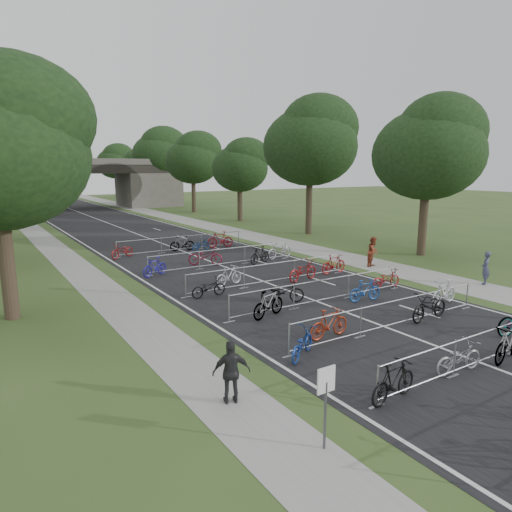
{
  "coord_description": "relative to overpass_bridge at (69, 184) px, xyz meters",
  "views": [
    {
      "loc": [
        -12.63,
        -3.49,
        5.78
      ],
      "look_at": [
        0.36,
        16.87,
        1.1
      ],
      "focal_mm": 32.0,
      "sensor_mm": 36.0,
      "label": 1
    }
  ],
  "objects": [
    {
      "name": "bike_11",
      "position": [
        4.3,
        -56.94,
        -2.99
      ],
      "size": [
        1.85,
        0.69,
        1.08
      ],
      "primitive_type": "imported",
      "rotation": [
        0.0,
        0.0,
        4.82
      ],
      "color": "#B4B4BC",
      "rests_on": "ground"
    },
    {
      "name": "bike_19",
      "position": [
        4.3,
        -49.96,
        -2.99
      ],
      "size": [
        1.83,
        0.62,
        1.08
      ],
      "primitive_type": "imported",
      "rotation": [
        0.0,
        0.0,
        1.64
      ],
      "color": "maroon",
      "rests_on": "ground"
    },
    {
      "name": "bike_24",
      "position": [
        -4.3,
        -39.28,
        -3.04
      ],
      "size": [
        1.96,
        1.5,
        0.99
      ],
      "primitive_type": "imported",
      "rotation": [
        0.0,
        0.0,
        5.23
      ],
      "color": "maroon",
      "rests_on": "ground"
    },
    {
      "name": "barrier_row_6",
      "position": [
        0.0,
        -39.0,
        -2.99
      ],
      "size": [
        9.7,
        0.08,
        1.1
      ],
      "color": "#A4A6AC",
      "rests_on": "ground"
    },
    {
      "name": "bike_18",
      "position": [
        1.8,
        -50.37,
        -2.99
      ],
      "size": [
        2.16,
        1.12,
        1.08
      ],
      "primitive_type": "imported",
      "rotation": [
        0.0,
        0.0,
        1.77
      ],
      "color": "maroon",
      "rests_on": "ground"
    },
    {
      "name": "barrier_row_4",
      "position": [
        0.0,
        -50.0,
        -2.99
      ],
      "size": [
        9.7,
        0.08,
        1.1
      ],
      "color": "#A4A6AC",
      "rests_on": "ground"
    },
    {
      "name": "bike_5",
      "position": [
        -1.19,
        -61.31,
        -3.08
      ],
      "size": [
        1.79,
        0.78,
        0.91
      ],
      "primitive_type": "imported",
      "rotation": [
        0.0,
        0.0,
        1.47
      ],
      "color": "#939198",
      "rests_on": "ground"
    },
    {
      "name": "tree_right_0",
      "position": [
        13.11,
        -49.07,
        3.39
      ],
      "size": [
        7.17,
        7.17,
        10.93
      ],
      "color": "#33261C",
      "rests_on": "ground"
    },
    {
      "name": "bike_6",
      "position": [
        0.82,
        -61.64,
        -2.95
      ],
      "size": [
        2.0,
        0.81,
        1.17
      ],
      "primitive_type": "imported",
      "rotation": [
        0.0,
        0.0,
        4.85
      ],
      "color": "#A4A6AC",
      "rests_on": "ground"
    },
    {
      "name": "tree_right_5",
      "position": [
        13.11,
        10.93,
        2.41
      ],
      "size": [
        6.16,
        6.16,
        9.39
      ],
      "color": "#33261C",
      "rests_on": "ground"
    },
    {
      "name": "sidewalk_left",
      "position": [
        -7.5,
        -15.0,
        -3.53
      ],
      "size": [
        2.0,
        140.0,
        0.01
      ],
      "primitive_type": "cube",
      "color": "gray",
      "rests_on": "ground"
    },
    {
      "name": "bike_9",
      "position": [
        -2.49,
        -57.27,
        -3.01
      ],
      "size": [
        1.77,
        0.58,
        1.05
      ],
      "primitive_type": "imported",
      "rotation": [
        0.0,
        0.0,
        1.62
      ],
      "color": "maroon",
      "rests_on": "ground"
    },
    {
      "name": "bike_4",
      "position": [
        -4.03,
        -61.41,
        -3.01
      ],
      "size": [
        1.79,
        0.68,
        1.05
      ],
      "primitive_type": "imported",
      "rotation": [
        0.0,
        0.0,
        1.68
      ],
      "color": "black",
      "rests_on": "ground"
    },
    {
      "name": "tree_right_6",
      "position": [
        13.11,
        22.93,
        3.39
      ],
      "size": [
        7.17,
        7.17,
        10.93
      ],
      "color": "#33261C",
      "rests_on": "ground"
    },
    {
      "name": "park_sign",
      "position": [
        -6.8,
        -62.0,
        -2.27
      ],
      "size": [
        0.45,
        0.06,
        1.83
      ],
      "color": "#4C4C51",
      "rests_on": "ground"
    },
    {
      "name": "tree_right_4",
      "position": [
        13.11,
        -1.07,
        4.37
      ],
      "size": [
        8.18,
        8.18,
        12.47
      ],
      "color": "#33261C",
      "rests_on": "ground"
    },
    {
      "name": "bike_22",
      "position": [
        2.24,
        -45.62,
        -2.99
      ],
      "size": [
        1.89,
        1.08,
        1.1
      ],
      "primitive_type": "imported",
      "rotation": [
        0.0,
        0.0,
        5.04
      ],
      "color": "black",
      "rests_on": "ground"
    },
    {
      "name": "bike_10",
      "position": [
        2.02,
        -57.93,
        -2.99
      ],
      "size": [
        2.13,
        0.86,
        1.1
      ],
      "primitive_type": "imported",
      "rotation": [
        0.0,
        0.0,
        4.78
      ],
      "color": "black",
      "rests_on": "ground"
    },
    {
      "name": "bike_14",
      "position": [
        1.8,
        -54.76,
        -3.05
      ],
      "size": [
        1.67,
        0.72,
        0.97
      ],
      "primitive_type": "imported",
      "rotation": [
        0.0,
        0.0,
        1.4
      ],
      "color": "#1B4898",
      "rests_on": "ground"
    },
    {
      "name": "tree_right_3",
      "position": [
        13.11,
        -13.07,
        3.39
      ],
      "size": [
        7.17,
        7.17,
        10.93
      ],
      "color": "#33261C",
      "rests_on": "ground"
    },
    {
      "name": "pedestrian_b",
      "position": [
        7.55,
        -49.8,
        -2.65
      ],
      "size": [
        1.04,
        0.93,
        1.76
      ],
      "primitive_type": "imported",
      "rotation": [
        0.0,
        0.0,
        0.37
      ],
      "color": "maroon",
      "rests_on": "ground"
    },
    {
      "name": "road",
      "position": [
        0.0,
        -15.0,
        -3.53
      ],
      "size": [
        11.0,
        140.0,
        0.01
      ],
      "primitive_type": "cube",
      "color": "black",
      "rests_on": "ground"
    },
    {
      "name": "bike_20",
      "position": [
        -4.3,
        -45.23,
        -3.03
      ],
      "size": [
        1.74,
        1.11,
        1.01
      ],
      "primitive_type": "imported",
      "rotation": [
        0.0,
        0.0,
        5.12
      ],
      "color": "navy",
      "rests_on": "ground"
    },
    {
      "name": "overpass_bridge",
      "position": [
        0.0,
        0.0,
        0.0
      ],
      "size": [
        31.0,
        8.0,
        7.05
      ],
      "color": "#4E4C46",
      "rests_on": "ground"
    },
    {
      "name": "barrier_row_5",
      "position": [
        0.0,
        -45.0,
        -2.99
      ],
      "size": [
        9.7,
        0.08,
        1.1
      ],
      "color": "#A4A6AC",
      "rests_on": "ground"
    },
    {
      "name": "lane_markings",
      "position": [
        0.0,
        -15.0,
        -3.53
      ],
      "size": [
        0.12,
        140.0,
        0.0
      ],
      "primitive_type": "cube",
      "color": "silver",
      "rests_on": "ground"
    },
    {
      "name": "pedestrian_c",
      "position": [
        -7.49,
        -59.3,
        -2.72
      ],
      "size": [
        1.03,
        0.71,
        1.62
      ],
      "primitive_type": "imported",
      "rotation": [
        0.0,
        0.0,
        2.77
      ],
      "color": "#27272A",
      "rests_on": "ground"
    },
    {
      "name": "bike_17",
      "position": [
        -1.9,
        -49.16,
        -3.03
      ],
      "size": [
        1.75,
        0.85,
        1.01
      ],
      "primitive_type": "imported",
      "rotation": [
        0.0,
        0.0,
        1.8
      ],
      "color": "#B5B3BB",
      "rests_on": "ground"
    },
    {
      "name": "bike_26",
      "position": [
        1.03,
        -39.88,
        -3.04
      ],
      "size": [
        1.97,
        1.45,
        0.99
      ],
      "primitive_type": "imported",
      "rotation": [
        0.0,
        0.0,
        2.05
      ],
      "color": "navy",
      "rests_on": "ground"
    },
    {
      "name": "barrier_row_3",
      "position": [
        0.0,
        -54.0,
        -2.99
      ],
      "size": [
        9.7,
        0.08,
        1.1
      ],
      "color": "#A4A6AC",
      "rests_on": "ground"
    },
    {
      "name": "bike_23",
      "position": [
        4.27,
        -44.88,
        -2.98
      ],
      "size": [
        2.21,
        1.14,
        1.11
      ],
      "primitive_type": "imported",
      "rotation": [
        0.0,
        0.0,
        4.91
      ],
      "color": "#96959C",
      "rests_on": "ground"
    },
    {
      "name": "sidewalk_right",
      "position": [
        8.0,
        -15.0,
        -3.53
      ],
      "size": [
        3.0,
        140.0,
        0.01
      ],
      "primitive_type": "cube",
      "color": "gray",
      "rests_on": "ground"
    },
    {
      "name": "bike_8",
      "position": [
        -4.3,
        -58.06,
        -3.08
      ],
      "size": [
        1.79,
        1.43,
        0.91
      ],
      "primitive_type": "imported",
      "rotation": [
        0.0,
        0.0,
        2.13
      ],
      "color": "navy",
      "rests_on": "ground"
    },
    {
      "name": "bike_15",
      "position": [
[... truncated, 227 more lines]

